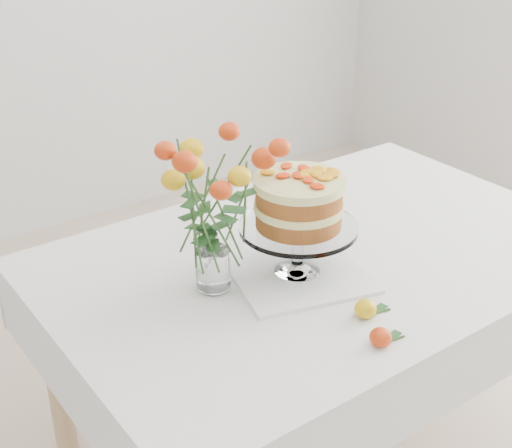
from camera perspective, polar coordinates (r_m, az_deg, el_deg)
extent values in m
cube|color=tan|center=(1.86, 5.36, -2.85)|extent=(1.40, 0.90, 0.04)
cylinder|color=tan|center=(2.09, -15.52, -12.61)|extent=(0.06, 0.06, 0.71)
cylinder|color=tan|center=(2.65, 9.94, -2.63)|extent=(0.06, 0.06, 0.71)
cube|color=white|center=(1.85, 5.39, -2.24)|extent=(1.42, 0.92, 0.01)
cube|color=white|center=(2.22, -2.50, 0.17)|extent=(1.42, 0.01, 0.20)
cube|color=white|center=(1.65, 15.93, -11.67)|extent=(1.42, 0.01, 0.20)
cube|color=white|center=(2.38, 18.33, 0.66)|extent=(0.01, 0.92, 0.20)
cube|color=white|center=(1.61, -14.80, -12.76)|extent=(0.01, 0.92, 0.20)
cube|color=white|center=(1.74, 3.29, -3.83)|extent=(0.39, 0.39, 0.01)
cylinder|color=white|center=(1.71, 3.35, -1.79)|extent=(0.03, 0.03, 0.09)
cylinder|color=white|center=(1.68, 3.39, -0.25)|extent=(0.28, 0.28, 0.01)
cylinder|color=#965321|center=(1.67, 3.42, 0.55)|extent=(0.24, 0.24, 0.04)
cylinder|color=#ECE898|center=(1.66, 3.45, 1.45)|extent=(0.24, 0.24, 0.02)
cylinder|color=#965321|center=(1.65, 3.48, 2.37)|extent=(0.24, 0.24, 0.04)
cylinder|color=#ECE898|center=(1.63, 3.50, 3.33)|extent=(0.25, 0.25, 0.02)
cylinder|color=white|center=(1.69, -3.40, -5.06)|extent=(0.07, 0.07, 0.01)
cylinder|color=white|center=(1.66, -3.45, -3.56)|extent=(0.08, 0.08, 0.09)
ellipsoid|color=yellow|center=(1.59, 8.74, -6.72)|extent=(0.05, 0.05, 0.04)
cylinder|color=#305823|center=(1.62, 9.77, -6.99)|extent=(0.06, 0.02, 0.00)
ellipsoid|color=red|center=(1.51, 9.93, -8.92)|extent=(0.05, 0.05, 0.04)
cylinder|color=#305823|center=(1.54, 10.91, -9.11)|extent=(0.06, 0.02, 0.00)
ellipsoid|color=#FFA710|center=(1.71, 4.55, -4.58)|extent=(0.03, 0.02, 0.00)
ellipsoid|color=#FFA710|center=(1.75, 7.91, -4.09)|extent=(0.03, 0.02, 0.00)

